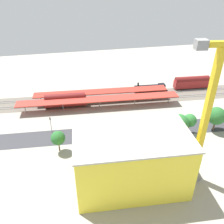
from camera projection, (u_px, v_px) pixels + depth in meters
ground_plane at (127, 126)px, 89.22m from camera, size 190.73×190.73×0.00m
rail_bed at (114, 98)px, 108.21m from camera, size 119.84×21.63×0.01m
street_asphalt at (130, 131)px, 86.51m from camera, size 119.54×17.35×0.01m
track_rails at (114, 98)px, 108.12m from camera, size 118.92×15.22×0.12m
platform_canopy_near at (99, 99)px, 98.91m from camera, size 66.22×9.87×4.29m
platform_canopy_far at (101, 92)px, 104.54m from camera, size 57.47×9.07×4.45m
locomotive at (151, 88)px, 112.69m from camera, size 15.72×3.85×5.16m
passenger_coach at (192, 82)px, 115.59m from camera, size 17.12×4.38×6.10m
freight_coach_far at (65, 100)px, 100.65m from camera, size 17.34×4.22×5.82m
parked_car_0 at (169, 119)px, 92.15m from camera, size 4.76×2.07×1.71m
parked_car_1 at (148, 122)px, 90.30m from camera, size 4.60×2.37×1.66m
parked_car_2 at (127, 124)px, 89.08m from camera, size 4.42×2.25×1.66m
parked_car_3 at (104, 128)px, 87.33m from camera, size 4.82×2.31×1.70m
parked_car_4 at (83, 130)px, 86.14m from camera, size 4.45×2.02×1.69m
construction_building at (131, 160)px, 62.57m from camera, size 29.27×19.15×15.53m
construction_roof_slab at (132, 135)px, 58.47m from camera, size 29.91×19.79×0.40m
tower_crane at (219, 105)px, 56.24m from camera, size 28.80×5.19×38.22m
box_truck_0 at (89, 146)px, 76.97m from camera, size 9.60×3.83×3.60m
box_truck_1 at (101, 150)px, 75.38m from camera, size 9.75×3.86×3.38m
street_tree_0 at (190, 120)px, 82.82m from camera, size 4.57×4.57×7.69m
street_tree_2 at (179, 123)px, 81.48m from camera, size 6.34×6.34×8.51m
street_tree_4 at (58, 138)px, 74.88m from camera, size 4.47×4.47×7.31m
street_tree_5 at (217, 116)px, 84.37m from camera, size 6.31×6.31×9.07m
traffic_light at (51, 123)px, 83.31m from camera, size 0.50×0.36×6.61m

